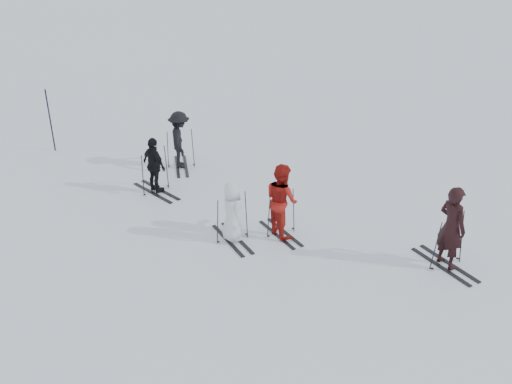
% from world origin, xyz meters
% --- Properties ---
extents(ground, '(120.00, 120.00, 0.00)m').
position_xyz_m(ground, '(0.00, 0.00, 0.00)').
color(ground, silver).
rests_on(ground, ground).
extents(skier_near_dark, '(0.51, 0.74, 1.95)m').
position_xyz_m(skier_near_dark, '(3.09, -2.43, 0.97)').
color(skier_near_dark, black).
rests_on(skier_near_dark, ground).
extents(skier_red, '(0.77, 0.95, 1.85)m').
position_xyz_m(skier_red, '(0.41, 0.43, 0.93)').
color(skier_red, maroon).
rests_on(skier_red, ground).
extents(skier_grey, '(0.50, 0.75, 1.50)m').
position_xyz_m(skier_grey, '(-0.78, 0.71, 0.75)').
color(skier_grey, silver).
rests_on(skier_grey, ground).
extents(skier_uphill_left, '(0.67, 1.02, 1.60)m').
position_xyz_m(skier_uphill_left, '(-1.67, 4.05, 0.80)').
color(skier_uphill_left, black).
rests_on(skier_uphill_left, ground).
extents(skier_uphill_far, '(0.94, 1.27, 1.76)m').
position_xyz_m(skier_uphill_far, '(-0.44, 5.40, 0.88)').
color(skier_uphill_far, black).
rests_on(skier_uphill_far, ground).
extents(skis_near_dark, '(1.86, 1.07, 1.32)m').
position_xyz_m(skis_near_dark, '(3.09, -2.43, 0.66)').
color(skis_near_dark, black).
rests_on(skis_near_dark, ground).
extents(skis_red, '(1.67, 0.97, 1.18)m').
position_xyz_m(skis_red, '(0.41, 0.43, 0.59)').
color(skis_red, black).
rests_on(skis_red, ground).
extents(skis_grey, '(1.74, 0.97, 1.25)m').
position_xyz_m(skis_grey, '(-0.78, 0.71, 0.62)').
color(skis_grey, black).
rests_on(skis_grey, ground).
extents(skis_uphill_left, '(2.02, 1.49, 1.32)m').
position_xyz_m(skis_uphill_left, '(-1.67, 4.05, 0.66)').
color(skis_uphill_left, black).
rests_on(skis_uphill_left, ground).
extents(skis_uphill_far, '(1.91, 1.35, 1.26)m').
position_xyz_m(skis_uphill_far, '(-0.44, 5.40, 0.63)').
color(skis_uphill_far, black).
rests_on(skis_uphill_far, ground).
extents(piste_marker, '(0.05, 0.05, 2.09)m').
position_xyz_m(piste_marker, '(-3.78, 8.53, 1.05)').
color(piste_marker, black).
rests_on(piste_marker, ground).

